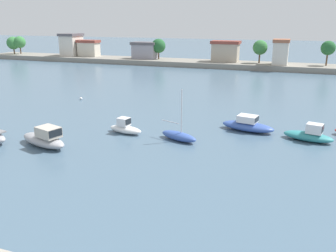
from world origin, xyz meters
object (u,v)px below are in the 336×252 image
object	(u,v)px
moored_boat_5	(179,136)
mooring_buoy_1	(81,99)
moored_boat_7	(309,135)
moored_boat_4	(125,128)
moored_boat_3	(44,139)
moored_boat_6	(248,125)

from	to	relation	value
moored_boat_5	mooring_buoy_1	xyz separation A→B (m)	(-18.78, 12.05, -0.25)
mooring_buoy_1	moored_boat_7	bearing A→B (deg)	-14.58
moored_boat_7	mooring_buoy_1	bearing A→B (deg)	178.77
moored_boat_4	mooring_buoy_1	size ratio (longest dim) A/B	10.07
moored_boat_3	mooring_buoy_1	xyz separation A→B (m)	(-7.84, 17.77, -0.54)
moored_boat_4	moored_boat_7	distance (m)	17.92
moored_boat_6	mooring_buoy_1	distance (m)	25.45
moored_boat_3	mooring_buoy_1	world-z (taller)	moored_boat_3
moored_boat_5	moored_boat_7	size ratio (longest dim) A/B	1.02
moored_boat_3	moored_boat_5	xyz separation A→B (m)	(10.94, 5.72, -0.29)
moored_boat_5	moored_boat_4	bearing A→B (deg)	-162.32
moored_boat_3	moored_boat_7	size ratio (longest dim) A/B	1.21
moored_boat_5	moored_boat_3	bearing A→B (deg)	-131.83
moored_boat_6	mooring_buoy_1	world-z (taller)	moored_boat_6
moored_boat_3	moored_boat_6	world-z (taller)	moored_boat_3
moored_boat_3	moored_boat_4	bearing A→B (deg)	66.43
moored_boat_3	moored_boat_5	size ratio (longest dim) A/B	1.18
moored_boat_3	moored_boat_7	world-z (taller)	moored_boat_3
moored_boat_3	moored_boat_7	distance (m)	24.68
moored_boat_7	mooring_buoy_1	size ratio (longest dim) A/B	12.58
moored_boat_4	mooring_buoy_1	world-z (taller)	moored_boat_4
moored_boat_5	moored_boat_7	xyz separation A→B (m)	(11.69, 4.12, 0.12)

